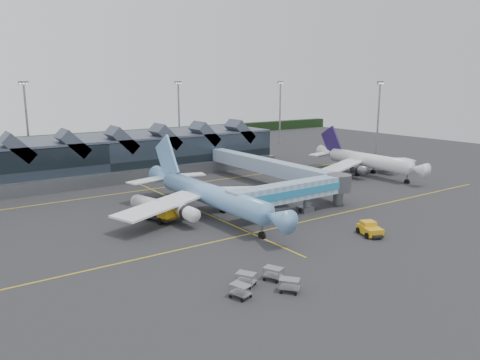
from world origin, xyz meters
TOP-DOWN VIEW (x-y plane):
  - ground at (0.00, 0.00)m, footprint 260.00×260.00m
  - taxi_stripes at (0.00, 10.00)m, footprint 120.00×60.00m
  - tree_line_far at (0.00, 110.00)m, footprint 260.00×4.00m
  - terminal at (-5.07, 47.35)m, footprint 90.00×22.25m
  - light_masts at (21.00, 62.80)m, footprint 132.40×42.56m
  - main_airliner at (-0.29, 4.11)m, footprint 34.74×39.87m
  - regional_jet at (49.66, 12.69)m, footprint 30.27×32.90m
  - jet_bridge at (13.70, -3.71)m, footprint 26.30×4.54m
  - fuel_truck at (-8.85, 7.76)m, footprint 4.70×10.34m
  - pushback_tug at (14.04, -18.59)m, footprint 3.86×4.87m
  - baggage_carts at (-10.27, -24.04)m, footprint 7.70×6.50m

SIDE VIEW (x-z plane):
  - ground at x=0.00m, z-range 0.00..0.00m
  - taxi_stripes at x=0.00m, z-range 0.00..0.01m
  - baggage_carts at x=-10.27m, z-range 0.09..1.58m
  - pushback_tug at x=14.04m, z-range -0.10..1.86m
  - fuel_truck at x=-8.85m, z-range 0.21..3.66m
  - tree_line_far at x=0.00m, z-range 0.00..4.00m
  - regional_jet at x=49.66m, z-range -2.07..9.25m
  - main_airliner at x=-0.29m, z-range -2.64..10.18m
  - jet_bridge at x=13.70m, z-range 1.06..6.84m
  - terminal at x=-5.07m, z-range -1.38..11.14m
  - light_masts at x=21.00m, z-range 1.26..23.71m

